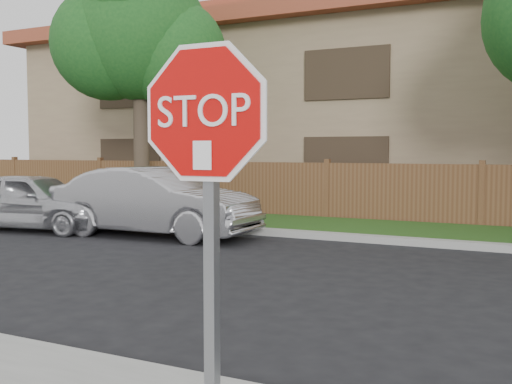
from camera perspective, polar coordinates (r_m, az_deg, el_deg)
The scene contains 8 objects.
far_curb at distance 12.56m, azimuth 19.09°, elevation -4.80°, with size 70.00×0.30×0.15m, color gray.
grass_strip at distance 14.19m, azimuth 19.95°, elevation -3.89°, with size 70.00×3.00×0.12m, color #1E4714.
fence at distance 15.69m, azimuth 20.68°, elevation -0.45°, with size 70.00×0.12×1.60m, color #54331D.
apartment_building at distance 21.29m, azimuth 22.41°, elevation 7.98°, with size 35.20×9.20×7.20m.
tree_left at distance 17.62m, azimuth -11.21°, elevation 14.64°, with size 4.80×3.90×7.78m.
stop_sign at distance 3.15m, azimuth -4.71°, elevation 1.68°, with size 1.01×0.13×2.55m.
sedan_far_left at distance 15.48m, azimuth -20.39°, elevation -0.82°, with size 1.68×4.18×1.42m, color #BBBBC0.
sedan_left at distance 13.66m, azimuth -9.58°, elevation -0.94°, with size 1.66×4.75×1.57m, color #A5A3A8.
Camera 1 is at (1.56, -4.17, 1.96)m, focal length 42.00 mm.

